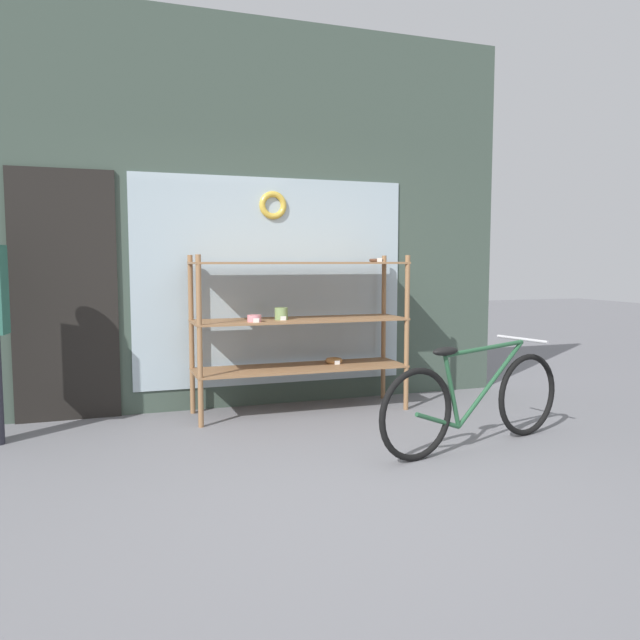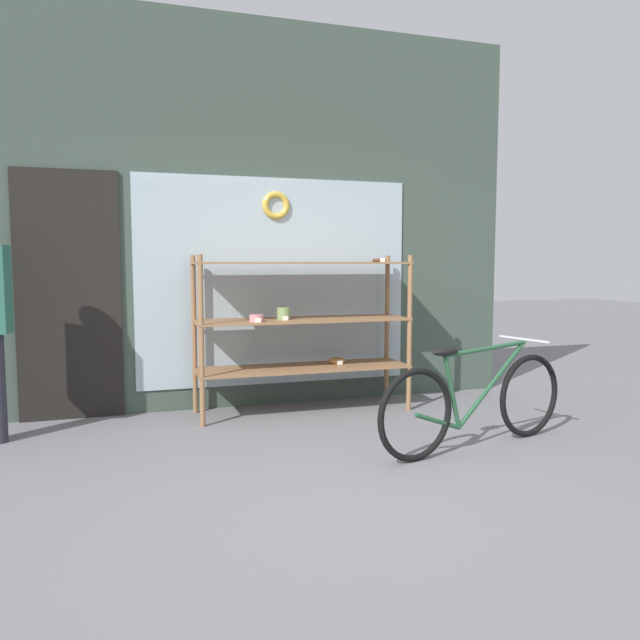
{
  "view_description": "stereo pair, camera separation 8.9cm",
  "coord_description": "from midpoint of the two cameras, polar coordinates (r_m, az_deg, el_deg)",
  "views": [
    {
      "loc": [
        -1.28,
        -3.3,
        1.34
      ],
      "look_at": [
        0.18,
        0.9,
        0.92
      ],
      "focal_mm": 35.0,
      "sensor_mm": 36.0,
      "label": 1
    },
    {
      "loc": [
        -1.19,
        -3.33,
        1.34
      ],
      "look_at": [
        0.18,
        0.9,
        0.92
      ],
      "focal_mm": 35.0,
      "sensor_mm": 36.0,
      "label": 2
    }
  ],
  "objects": [
    {
      "name": "ground_plane",
      "position": [
        3.78,
        2.43,
        -15.38
      ],
      "size": [
        30.0,
        30.0,
        0.0
      ],
      "primitive_type": "plane",
      "color": "slate"
    },
    {
      "name": "storefront_facade",
      "position": [
        5.79,
        -6.11,
        8.96
      ],
      "size": [
        5.09,
        0.13,
        3.51
      ],
      "color": "#3D4C42",
      "rests_on": "ground_plane"
    },
    {
      "name": "display_case",
      "position": [
        5.51,
        -1.09,
        0.0
      ],
      "size": [
        1.89,
        0.54,
        1.39
      ],
      "color": "#8E6642",
      "rests_on": "ground_plane"
    },
    {
      "name": "bicycle",
      "position": [
        4.64,
        14.59,
        -7.18
      ],
      "size": [
        1.73,
        0.58,
        0.77
      ],
      "rotation": [
        0.0,
        0.0,
        0.24
      ],
      "color": "black",
      "rests_on": "ground_plane"
    }
  ]
}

